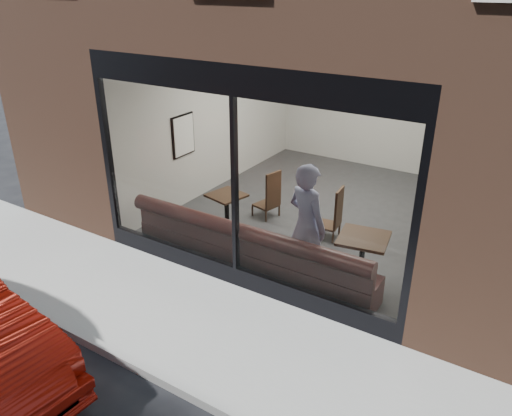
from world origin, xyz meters
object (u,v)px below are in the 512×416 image
Objects in this scene: banquette at (251,259)px; person at (307,226)px; cafe_chair_left at (266,205)px; cafe_chair_right at (327,225)px; cafe_table_right at (364,238)px; cafe_table_left at (226,195)px.

person is at bearing 14.46° from banquette.
cafe_chair_left is (-1.64, 1.59, -0.69)m from person.
cafe_chair_right is at bearing 73.24° from banquette.
person is 2.69× the size of cafe_table_right.
cafe_table_left is at bearing 1.08° from person.
cafe_table_right is (2.57, -0.21, 0.00)m from cafe_table_left.
cafe_table_right reaches higher than cafe_chair_right.
cafe_table_left is (-1.05, 0.84, 0.52)m from banquette.
cafe_table_right reaches higher than cafe_chair_left.
cafe_table_left reaches higher than banquette.
cafe_table_right is (1.52, 0.63, 0.52)m from banquette.
cafe_table_right is at bearing 167.02° from cafe_chair_left.
cafe_chair_left is at bearing 114.72° from banquette.
person reaches higher than cafe_table_right.
banquette is at bearing -157.45° from cafe_table_right.
cafe_table_right reaches higher than banquette.
cafe_table_left is 1.49× the size of cafe_chair_left.
cafe_chair_left is at bearing -24.22° from person.
cafe_table_left is 1.48× the size of cafe_chair_right.
cafe_chair_right is at bearing 135.06° from cafe_table_right.
person is 3.33× the size of cafe_table_left.
person is 4.93× the size of cafe_chair_right.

